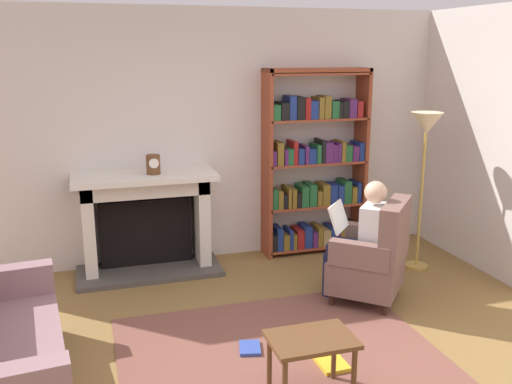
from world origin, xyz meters
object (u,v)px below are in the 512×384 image
mantel_clock (153,164)px  floor_lamp (426,137)px  seated_reader (362,236)px  side_table (311,347)px  armchair_reading (374,258)px  bookshelf (315,166)px  fireplace (146,219)px

mantel_clock → floor_lamp: size_ratio=0.12×
seated_reader → floor_lamp: size_ratio=0.69×
side_table → seated_reader: bearing=51.7°
armchair_reading → floor_lamp: 1.43m
side_table → bookshelf: bearing=67.1°
bookshelf → floor_lamp: bearing=-43.6°
bookshelf → seated_reader: bearing=-93.6°
mantel_clock → seated_reader: 2.17m
seated_reader → side_table: size_ratio=2.04×
armchair_reading → floor_lamp: size_ratio=0.59×
bookshelf → side_table: bearing=-112.9°
bookshelf → floor_lamp: 1.25m
seated_reader → floor_lamp: (0.94, 0.53, 0.78)m
fireplace → seated_reader: (1.81, -1.31, 0.06)m
seated_reader → floor_lamp: bearing=160.8°
mantel_clock → fireplace: bearing=131.0°
armchair_reading → seated_reader: size_ratio=0.85×
armchair_reading → side_table: armchair_reading is taller
fireplace → side_table: fireplace is taller
fireplace → side_table: size_ratio=2.63×
mantel_clock → armchair_reading: size_ratio=0.20×
side_table → floor_lamp: size_ratio=0.34×
fireplace → bookshelf: 1.95m
mantel_clock → bookshelf: bearing=4.3°
fireplace → seated_reader: 2.24m
side_table → floor_lamp: 2.88m
fireplace → armchair_reading: size_ratio=1.52×
fireplace → side_table: 2.73m
seated_reader → armchair_reading: bearing=90.0°
side_table → fireplace: bearing=106.6°
fireplace → bookshelf: bearing=1.0°
fireplace → side_table: bearing=-73.4°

